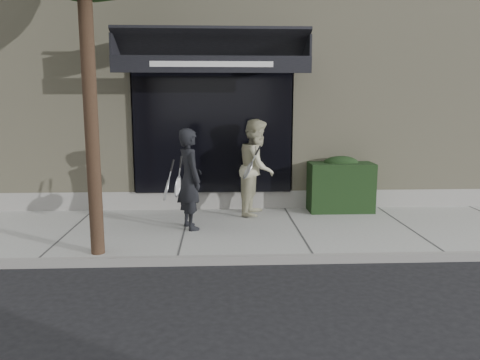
{
  "coord_description": "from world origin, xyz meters",
  "views": [
    {
      "loc": [
        -1.39,
        -8.09,
        2.37
      ],
      "look_at": [
        -0.99,
        0.6,
        0.89
      ],
      "focal_mm": 35.0,
      "sensor_mm": 36.0,
      "label": 1
    }
  ],
  "objects": [
    {
      "name": "sidewalk",
      "position": [
        0.0,
        0.0,
        0.06
      ],
      "size": [
        20.0,
        3.0,
        0.12
      ],
      "primitive_type": "cube",
      "color": "gray",
      "rests_on": "ground"
    },
    {
      "name": "pedestrian_back",
      "position": [
        -0.63,
        1.05,
        1.07
      ],
      "size": [
        0.94,
        1.08,
        1.9
      ],
      "color": "#BFBB99",
      "rests_on": "sidewalk"
    },
    {
      "name": "building_facade",
      "position": [
        -0.01,
        4.96,
        2.74
      ],
      "size": [
        14.3,
        8.04,
        5.64
      ],
      "color": "tan",
      "rests_on": "ground"
    },
    {
      "name": "curb",
      "position": [
        0.0,
        -1.55,
        0.07
      ],
      "size": [
        20.0,
        0.1,
        0.14
      ],
      "primitive_type": "cube",
      "color": "gray",
      "rests_on": "ground"
    },
    {
      "name": "hedge",
      "position": [
        1.1,
        1.25,
        0.66
      ],
      "size": [
        1.3,
        0.7,
        1.14
      ],
      "color": "black",
      "rests_on": "sidewalk"
    },
    {
      "name": "pedestrian_front",
      "position": [
        -1.9,
        0.03,
        1.01
      ],
      "size": [
        0.79,
        0.97,
        1.78
      ],
      "color": "black",
      "rests_on": "sidewalk"
    },
    {
      "name": "ground",
      "position": [
        0.0,
        0.0,
        0.0
      ],
      "size": [
        80.0,
        80.0,
        0.0
      ],
      "primitive_type": "plane",
      "color": "black",
      "rests_on": "ground"
    }
  ]
}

